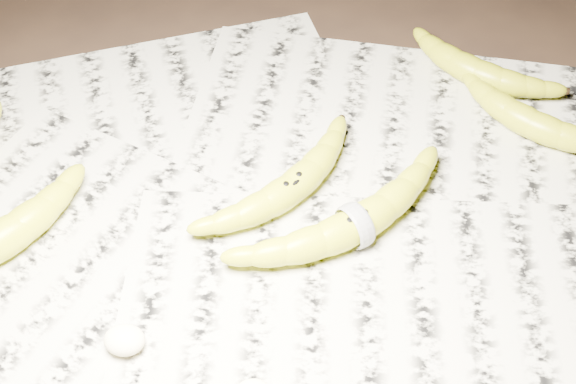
% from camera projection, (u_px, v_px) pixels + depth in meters
% --- Properties ---
extents(ground, '(3.00, 3.00, 0.00)m').
position_uv_depth(ground, '(291.00, 262.00, 0.76)').
color(ground, black).
rests_on(ground, ground).
extents(newspaper_patch, '(0.90, 0.70, 0.01)m').
position_uv_depth(newspaper_patch, '(264.00, 247.00, 0.77)').
color(newspaper_patch, '#B7B39C').
rests_on(newspaper_patch, ground).
extents(banana_center, '(0.16, 0.18, 0.03)m').
position_uv_depth(banana_center, '(291.00, 186.00, 0.79)').
color(banana_center, gold).
rests_on(banana_center, newspaper_patch).
extents(banana_taped, '(0.21, 0.19, 0.04)m').
position_uv_depth(banana_taped, '(355.00, 223.00, 0.76)').
color(banana_taped, gold).
rests_on(banana_taped, newspaper_patch).
extents(banana_upper_a, '(0.17, 0.13, 0.03)m').
position_uv_depth(banana_upper_a, '(533.00, 122.00, 0.85)').
color(banana_upper_a, gold).
rests_on(banana_upper_a, newspaper_patch).
extents(banana_upper_b, '(0.16, 0.12, 0.03)m').
position_uv_depth(banana_upper_b, '(477.00, 70.00, 0.91)').
color(banana_upper_b, gold).
rests_on(banana_upper_b, newspaper_patch).
extents(measuring_tape, '(0.03, 0.04, 0.05)m').
position_uv_depth(measuring_tape, '(355.00, 223.00, 0.76)').
color(measuring_tape, white).
rests_on(measuring_tape, newspaper_patch).
extents(flesh_chunk_a, '(0.04, 0.03, 0.02)m').
position_uv_depth(flesh_chunk_a, '(124.00, 338.00, 0.69)').
color(flesh_chunk_a, '#FEF4C4').
rests_on(flesh_chunk_a, newspaper_patch).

